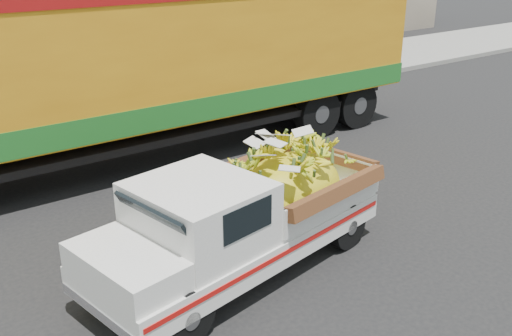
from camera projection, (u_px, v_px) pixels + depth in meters
ground at (240, 256)px, 8.02m from camera, size 100.00×100.00×0.00m
curb at (71, 131)px, 13.04m from camera, size 60.00×0.25×0.15m
sidewalk at (42, 111)px, 14.61m from camera, size 60.00×4.00×0.14m
pickup_truck at (256, 209)px, 7.60m from camera, size 4.42×2.24×1.48m
semi_trailer at (151, 53)px, 10.98m from camera, size 12.00×2.56×3.80m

